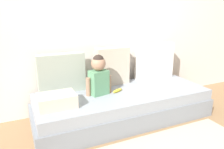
% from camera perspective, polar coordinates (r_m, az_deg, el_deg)
% --- Properties ---
extents(ground_plane, '(12.00, 12.00, 0.00)m').
position_cam_1_polar(ground_plane, '(2.97, 2.77, -11.28)').
color(ground_plane, '#93704C').
extents(back_wall, '(5.47, 0.10, 2.43)m').
position_cam_1_polar(back_wall, '(3.14, -1.75, 13.51)').
color(back_wall, silver).
rests_on(back_wall, ground).
extents(couch, '(2.27, 0.88, 0.37)m').
position_cam_1_polar(couch, '(2.88, 2.82, -8.04)').
color(couch, gray).
rests_on(couch, ground).
extents(throw_pillow_left, '(0.58, 0.16, 0.49)m').
position_cam_1_polar(throw_pillow_left, '(2.82, -13.13, 0.40)').
color(throw_pillow_left, '#99A393').
rests_on(throw_pillow_left, couch).
extents(throw_pillow_center, '(0.47, 0.16, 0.52)m').
position_cam_1_polar(throw_pillow_center, '(3.02, 0.03, 2.18)').
color(throw_pillow_center, '#C1B29E').
rests_on(throw_pillow_center, couch).
extents(throw_pillow_right, '(0.59, 0.16, 0.54)m').
position_cam_1_polar(throw_pillow_right, '(3.36, 11.05, 3.52)').
color(throw_pillow_right, silver).
rests_on(throw_pillow_right, couch).
extents(toddler, '(0.33, 0.20, 0.50)m').
position_cam_1_polar(toddler, '(2.66, -3.52, -0.04)').
color(toddler, '#568E66').
rests_on(toddler, couch).
extents(banana, '(0.17, 0.11, 0.04)m').
position_cam_1_polar(banana, '(2.79, 1.43, -4.21)').
color(banana, yellow).
rests_on(banana, couch).
extents(folded_blanket, '(0.40, 0.28, 0.14)m').
position_cam_1_polar(folded_blanket, '(2.43, -14.22, -6.64)').
color(folded_blanket, beige).
rests_on(folded_blanket, couch).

